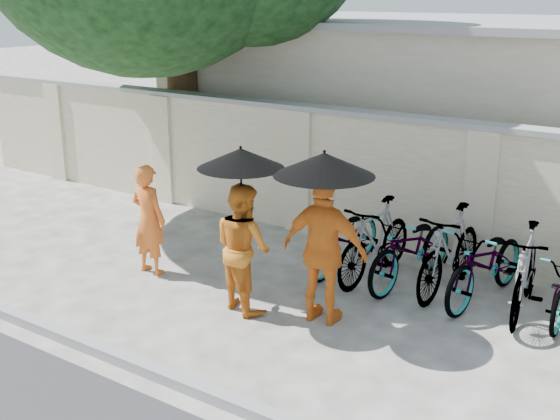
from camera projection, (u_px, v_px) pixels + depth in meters
The scene contains 15 objects.
ground at pixel (233, 311), 8.74m from camera, with size 80.00×80.00×0.00m, color beige.
kerb at pixel (134, 364), 7.38m from camera, with size 40.00×0.16×0.12m, color gray.
compound_wall at pixel (417, 189), 10.43m from camera, with size 20.00×0.30×2.00m, color beige.
building_behind at pixel (556, 119), 12.72m from camera, with size 14.00×6.00×3.20m, color beige.
monk_left at pixel (149, 219), 9.72m from camera, with size 0.57×0.37×1.56m, color orange.
monk_center at pixel (243, 247), 8.60m from camera, with size 0.79×0.61×1.62m, color orange.
parasol_center at pixel (241, 158), 8.17m from camera, with size 1.03×1.03×1.15m.
monk_right at pixel (324, 250), 8.21m from camera, with size 1.06×0.44×1.81m, color orange.
parasol_right at pixel (324, 164), 7.82m from camera, with size 1.16×1.16×1.07m.
bike_0 at pixel (345, 238), 9.93m from camera, with size 0.62×1.79×0.94m, color #989898.
bike_1 at pixel (375, 240), 9.57m from camera, with size 0.52×1.85×1.11m, color #989898.
bike_2 at pixel (412, 248), 9.40m from camera, with size 0.68×1.95×1.02m, color #989898.
bike_3 at pixel (450, 251), 9.15m from camera, with size 0.54×1.90×1.14m, color #989898.
bike_4 at pixel (487, 264), 8.88m from camera, with size 0.68×1.95×1.02m, color #989898.
bike_5 at pixel (525, 272), 8.51m from camera, with size 0.52×1.83×1.10m, color #989898.
Camera 1 is at (4.96, -6.26, 3.80)m, focal length 45.00 mm.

